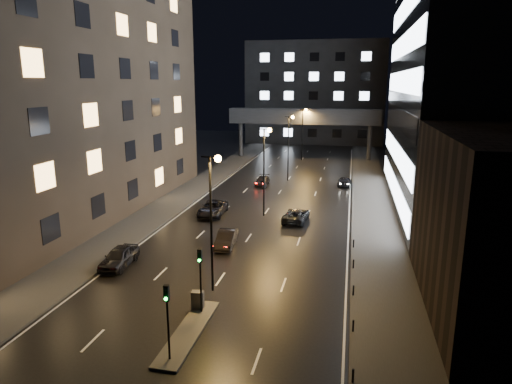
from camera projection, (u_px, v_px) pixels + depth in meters
ground at (280, 192)px, 64.28m from camera, size 160.00×160.00×0.00m
sidewalk_left at (183, 195)px, 62.00m from camera, size 5.00×110.00×0.15m
sidewalk_right at (372, 205)px, 57.00m from camera, size 5.00×110.00×0.15m
building_left at (52, 35)px, 48.89m from camera, size 15.00×48.00×40.00m
building_right_glass at (501, 13)px, 50.23m from camera, size 20.00×36.00×45.00m
building_far at (316, 93)px, 116.57m from camera, size 34.00×14.00×25.00m
skybridge at (304, 117)px, 90.89m from camera, size 30.00×3.00×10.00m
median_island at (189, 332)px, 28.04m from camera, size 1.60×8.00×0.15m
traffic_signal_near at (200, 270)px, 29.71m from camera, size 0.28×0.34×4.40m
traffic_signal_far at (167, 310)px, 24.47m from camera, size 0.28×0.34×4.40m
bollard_row at (353, 308)px, 30.25m from camera, size 0.12×25.12×0.90m
streetlight_near at (213, 206)px, 32.28m from camera, size 1.45×0.50×10.15m
streetlight_mid_a at (265, 160)px, 51.31m from camera, size 1.45×0.50×10.15m
streetlight_mid_b at (289, 139)px, 70.35m from camera, size 1.45×0.50×10.15m
streetlight_far at (303, 127)px, 89.38m from camera, size 1.45×0.50×10.15m
car_away_a at (119, 257)px, 38.07m from camera, size 2.10×4.87×1.64m
car_away_b at (226, 239)px, 42.70m from camera, size 1.96×4.66×1.50m
car_away_c at (213, 208)px, 52.90m from camera, size 2.88×5.87×1.60m
car_away_d at (262, 181)px, 68.43m from camera, size 2.02×4.62×1.32m
car_toward_a at (296, 215)px, 50.51m from camera, size 2.82×5.39×1.45m
car_toward_b at (344, 182)px, 68.06m from camera, size 2.11×4.58×1.30m
utility_cabinet at (198, 300)px, 30.76m from camera, size 0.87×0.63×1.18m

